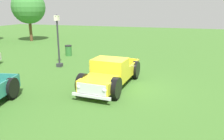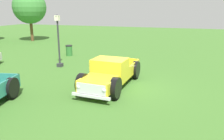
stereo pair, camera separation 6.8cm
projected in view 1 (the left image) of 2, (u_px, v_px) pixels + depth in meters
name	position (u px, v px, depth m)	size (l,w,h in m)	color
ground_plane	(123.00, 87.00, 12.25)	(80.00, 80.00, 0.00)	#3D6B28
pickup_truck_foreground	(109.00, 74.00, 11.88)	(5.26, 2.23, 1.58)	yellow
lamp_post_near	(58.00, 40.00, 15.95)	(0.36, 0.36, 3.72)	#2D2D33
trash_can	(69.00, 50.00, 20.18)	(0.59, 0.59, 0.95)	#2D6B2D
oak_tree_east	(28.00, 7.00, 28.39)	(4.14, 4.14, 6.34)	brown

